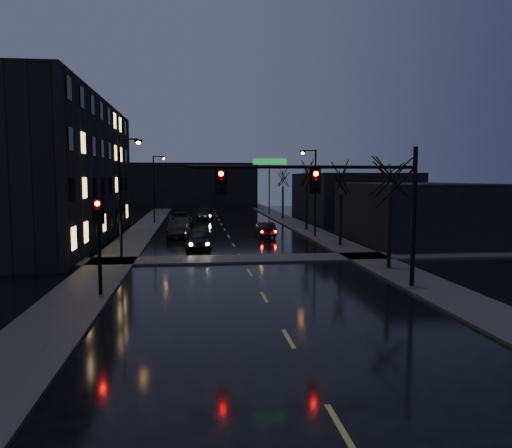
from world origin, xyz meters
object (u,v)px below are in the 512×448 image
object	(u,v)px
oncoming_car_d	(205,214)
lead_car	(265,229)
oncoming_car_a	(199,239)
oncoming_car_c	(181,219)
oncoming_car_b	(178,229)

from	to	relation	value
oncoming_car_d	lead_car	world-z (taller)	oncoming_car_d
oncoming_car_a	oncoming_car_c	bearing A→B (deg)	98.62
oncoming_car_c	oncoming_car_d	xyz separation A→B (m)	(2.89, 7.10, -0.00)
oncoming_car_b	oncoming_car_c	bearing A→B (deg)	93.64
oncoming_car_c	lead_car	xyz separation A→B (m)	(8.10, -12.15, -0.08)
oncoming_car_a	oncoming_car_d	world-z (taller)	oncoming_car_a
oncoming_car_c	lead_car	bearing A→B (deg)	-61.74
oncoming_car_d	oncoming_car_a	bearing A→B (deg)	-86.59
oncoming_car_a	lead_car	xyz separation A→B (m)	(6.20, 7.24, -0.12)
oncoming_car_d	lead_car	xyz separation A→B (m)	(5.21, -19.25, -0.08)
oncoming_car_a	oncoming_car_d	xyz separation A→B (m)	(0.99, 26.49, -0.04)
oncoming_car_c	lead_car	distance (m)	14.60
oncoming_car_b	lead_car	world-z (taller)	oncoming_car_b
oncoming_car_c	oncoming_car_d	world-z (taller)	oncoming_car_c
oncoming_car_b	oncoming_car_c	size ratio (longest dim) A/B	0.88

